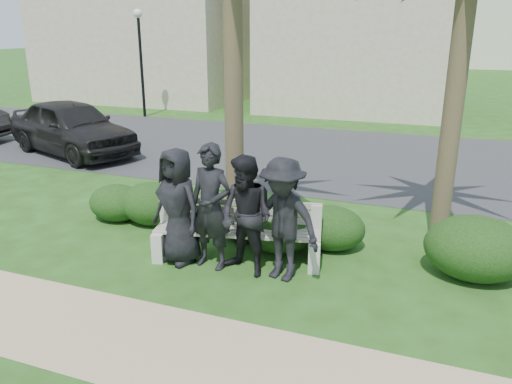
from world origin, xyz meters
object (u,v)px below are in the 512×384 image
car_a (72,127)px  man_c (246,217)px  man_b (211,207)px  man_d (282,220)px  street_lamp (140,44)px  park_bench (238,236)px  man_a (178,206)px

car_a → man_c: bearing=-104.6°
man_b → man_d: 1.12m
street_lamp → man_c: street_lamp is taller
man_c → car_a: (-7.56, 5.25, -0.10)m
man_b → car_a: 8.71m
park_bench → car_a: bearing=133.7°
park_bench → man_c: 0.67m
man_a → car_a: (-6.42, 5.24, -0.12)m
park_bench → man_c: size_ratio=1.51×
street_lamp → car_a: (1.76, -6.48, -2.15)m
car_a → man_b: bearing=-106.6°
man_b → street_lamp: bearing=134.0°
street_lamp → man_c: (9.31, -11.74, -2.05)m
man_d → car_a: (-8.09, 5.21, -0.11)m
man_c → car_a: man_c is taller
street_lamp → man_d: street_lamp is taller
man_c → man_a: bearing=-162.4°
street_lamp → car_a: size_ratio=0.92×
park_bench → man_a: (-0.85, -0.34, 0.50)m
man_d → man_c: bearing=-162.7°
man_b → man_d: man_b is taller
man_a → car_a: man_a is taller
street_lamp → man_d: bearing=-49.9°
car_a → man_a: bearing=-109.0°
park_bench → man_d: man_d is taller
street_lamp → car_a: bearing=-74.9°
man_a → man_b: size_ratio=0.94×
man_c → car_a: size_ratio=0.39×
park_bench → man_a: man_a is taller
man_a → man_c: bearing=16.9°
man_a → man_d: man_a is taller
park_bench → man_a: size_ratio=1.49×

